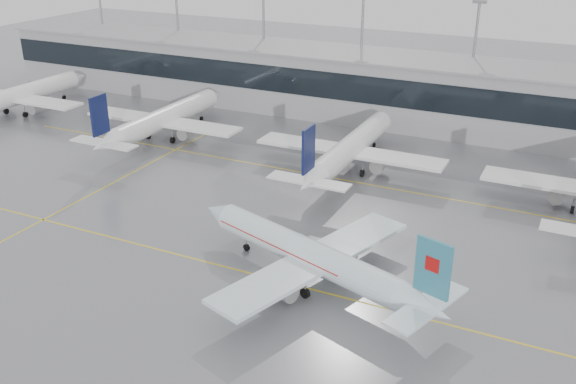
% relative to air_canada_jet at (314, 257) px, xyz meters
% --- Properties ---
extents(ground, '(320.00, 320.00, 0.00)m').
position_rel_air_canada_jet_xyz_m(ground, '(-8.38, -1.06, -3.34)').
color(ground, slate).
rests_on(ground, ground).
extents(taxi_line_main, '(120.00, 0.25, 0.01)m').
position_rel_air_canada_jet_xyz_m(taxi_line_main, '(-8.38, -1.06, -3.33)').
color(taxi_line_main, yellow).
rests_on(taxi_line_main, ground).
extents(taxi_line_north, '(120.00, 0.25, 0.01)m').
position_rel_air_canada_jet_xyz_m(taxi_line_north, '(-8.38, 28.94, -3.33)').
color(taxi_line_north, yellow).
rests_on(taxi_line_north, ground).
extents(taxi_line_cross, '(0.25, 60.00, 0.01)m').
position_rel_air_canada_jet_xyz_m(taxi_line_cross, '(-38.38, 13.94, -3.33)').
color(taxi_line_cross, yellow).
rests_on(taxi_line_cross, ground).
extents(terminal, '(180.00, 15.00, 12.00)m').
position_rel_air_canada_jet_xyz_m(terminal, '(-8.38, 60.94, 2.66)').
color(terminal, gray).
rests_on(terminal, ground).
extents(terminal_glass, '(180.00, 0.20, 5.00)m').
position_rel_air_canada_jet_xyz_m(terminal_glass, '(-8.38, 53.39, 4.16)').
color(terminal_glass, black).
rests_on(terminal_glass, ground).
extents(terminal_roof, '(182.00, 16.00, 0.40)m').
position_rel_air_canada_jet_xyz_m(terminal_roof, '(-8.38, 60.94, 8.86)').
color(terminal_roof, gray).
rests_on(terminal_roof, ground).
extents(light_masts, '(156.40, 1.00, 22.60)m').
position_rel_air_canada_jet_xyz_m(light_masts, '(-8.38, 66.94, 10.01)').
color(light_masts, gray).
rests_on(light_masts, ground).
extents(air_canada_jet, '(33.70, 27.08, 10.62)m').
position_rel_air_canada_jet_xyz_m(air_canada_jet, '(0.00, 0.00, 0.00)').
color(air_canada_jet, white).
rests_on(air_canada_jet, ground).
extents(parked_jet_a, '(29.64, 36.96, 11.72)m').
position_rel_air_canada_jet_xyz_m(parked_jet_a, '(-78.38, 32.63, 0.37)').
color(parked_jet_a, white).
rests_on(parked_jet_a, ground).
extents(parked_jet_b, '(29.64, 36.96, 11.72)m').
position_rel_air_canada_jet_xyz_m(parked_jet_b, '(-43.38, 32.63, 0.37)').
color(parked_jet_b, white).
rests_on(parked_jet_b, ground).
extents(parked_jet_c, '(29.64, 36.96, 11.72)m').
position_rel_air_canada_jet_xyz_m(parked_jet_c, '(-8.38, 32.63, 0.37)').
color(parked_jet_c, white).
rests_on(parked_jet_c, ground).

